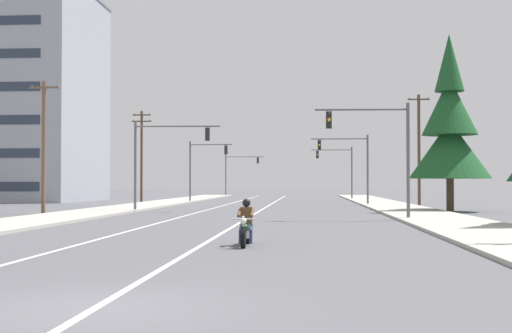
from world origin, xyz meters
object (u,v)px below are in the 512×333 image
utility_pole_left_near (44,145)px  traffic_signal_far_left (237,168)px  traffic_signal_near_left (161,151)px  traffic_signal_mid_left (202,162)px  traffic_signal_far_right (340,165)px  motorcycle_with_rider (246,227)px  utility_pole_left_far (142,153)px  traffic_signal_mid_right (351,158)px  conifer_tree_right_verge_far (450,130)px  utility_pole_right_far (419,148)px  traffic_signal_near_right (381,142)px

utility_pole_left_near → traffic_signal_far_left: bearing=84.1°
traffic_signal_near_left → utility_pole_left_near: size_ratio=0.74×
traffic_signal_mid_left → traffic_signal_far_right: same height
motorcycle_with_rider → utility_pole_left_far: size_ratio=0.24×
traffic_signal_near_left → traffic_signal_far_right: size_ratio=1.00×
traffic_signal_near_left → traffic_signal_far_right: same height
traffic_signal_far_left → utility_pole_left_near: 60.66m
traffic_signal_mid_right → conifer_tree_right_verge_far: conifer_tree_right_verge_far is taller
traffic_signal_far_right → utility_pole_right_far: 22.69m
conifer_tree_right_verge_far → utility_pole_left_far: bearing=140.8°
motorcycle_with_rider → traffic_signal_mid_left: 49.31m
motorcycle_with_rider → traffic_signal_far_right: (5.78, 60.64, 3.51)m
traffic_signal_far_right → utility_pole_right_far: (5.68, -21.95, 0.85)m
traffic_signal_far_right → conifer_tree_right_verge_far: 34.53m
traffic_signal_far_right → utility_pole_left_far: bearing=-149.4°
motorcycle_with_rider → traffic_signal_near_right: (5.81, 15.51, 3.52)m
traffic_signal_mid_right → utility_pole_left_near: (-20.51, -18.77, 0.28)m
conifer_tree_right_verge_far → traffic_signal_near_right: bearing=-117.6°
traffic_signal_mid_left → utility_pole_left_near: bearing=-102.5°
traffic_signal_far_left → traffic_signal_mid_right: bearing=-71.0°
traffic_signal_mid_left → conifer_tree_right_verge_far: (20.36, -21.76, 1.51)m
motorcycle_with_rider → traffic_signal_mid_right: bearing=81.8°
traffic_signal_near_left → traffic_signal_mid_left: (-0.59, 22.89, -0.09)m
motorcycle_with_rider → utility_pole_right_far: utility_pole_right_far is taller
traffic_signal_near_left → traffic_signal_mid_left: bearing=91.5°
traffic_signal_mid_left → traffic_signal_far_left: 33.22m
traffic_signal_far_left → utility_pole_left_far: 33.89m
utility_pole_left_far → traffic_signal_near_right: bearing=-57.7°
traffic_signal_near_right → traffic_signal_far_left: bearing=102.2°
conifer_tree_right_verge_far → traffic_signal_near_left: bearing=-176.7°
traffic_signal_far_left → utility_pole_left_far: utility_pole_left_far is taller
motorcycle_with_rider → utility_pole_left_near: size_ratio=0.26×
motorcycle_with_rider → utility_pole_right_far: 40.59m
traffic_signal_near_left → traffic_signal_far_right: (13.92, 35.13, -0.07)m
utility_pole_right_far → conifer_tree_right_verge_far: (0.17, -12.05, 0.64)m
traffic_signal_near_right → traffic_signal_mid_right: bearing=90.1°
traffic_signal_mid_right → traffic_signal_mid_left: bearing=150.0°
traffic_signal_near_left → motorcycle_with_rider: bearing=-72.3°
motorcycle_with_rider → traffic_signal_mid_left: bearing=100.2°
traffic_signal_near_right → utility_pole_left_far: bearing=122.3°
traffic_signal_mid_right → utility_pole_left_far: 22.37m
traffic_signal_near_left → traffic_signal_far_left: bearing=90.4°
motorcycle_with_rider → traffic_signal_far_left: size_ratio=0.35×
traffic_signal_far_left → utility_pole_left_far: size_ratio=0.67×
traffic_signal_far_left → utility_pole_left_near: size_ratio=0.74×
motorcycle_with_rider → traffic_signal_mid_right: size_ratio=0.35×
utility_pole_left_near → utility_pole_right_far: (26.21, 17.41, 0.56)m
traffic_signal_far_right → utility_pole_left_far: utility_pole_left_far is taller
traffic_signal_far_left → utility_pole_right_far: utility_pole_right_far is taller
traffic_signal_near_right → traffic_signal_far_right: size_ratio=1.00×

